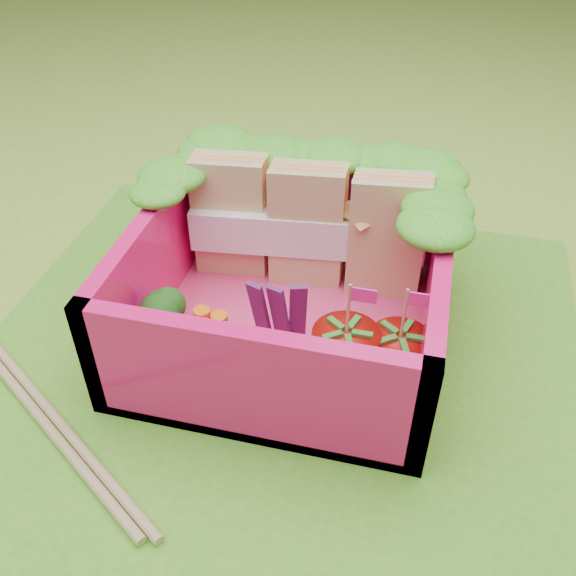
# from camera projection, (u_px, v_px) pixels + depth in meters

# --- Properties ---
(ground) EXTENTS (14.00, 14.00, 0.00)m
(ground) POSITION_uv_depth(u_px,v_px,m) (272.00, 374.00, 2.76)
(ground) COLOR #7DB432
(ground) RESTS_ON ground
(placemat) EXTENTS (2.60, 2.60, 0.03)m
(placemat) POSITION_uv_depth(u_px,v_px,m) (272.00, 372.00, 2.75)
(placemat) COLOR #52AC26
(placemat) RESTS_ON ground
(bento_floor) EXTENTS (1.30, 1.30, 0.05)m
(bento_floor) POSITION_uv_depth(u_px,v_px,m) (290.00, 326.00, 2.92)
(bento_floor) COLOR #E23974
(bento_floor) RESTS_ON placemat
(bento_box) EXTENTS (1.30, 1.30, 0.55)m
(bento_box) POSITION_uv_depth(u_px,v_px,m) (290.00, 284.00, 2.76)
(bento_box) COLOR #FA156D
(bento_box) RESTS_ON placemat
(lettuce_ruffle) EXTENTS (1.43, 0.77, 0.11)m
(lettuce_ruffle) POSITION_uv_depth(u_px,v_px,m) (314.00, 164.00, 2.90)
(lettuce_ruffle) COLOR #208D19
(lettuce_ruffle) RESTS_ON bento_box
(sandwich_stack) EXTENTS (1.10, 0.30, 0.60)m
(sandwich_stack) POSITION_uv_depth(u_px,v_px,m) (309.00, 227.00, 2.98)
(sandwich_stack) COLOR tan
(sandwich_stack) RESTS_ON bento_floor
(broccoli) EXTENTS (0.33, 0.33, 0.26)m
(broccoli) POSITION_uv_depth(u_px,v_px,m) (160.00, 319.00, 2.65)
(broccoli) COLOR #689B4B
(broccoli) RESTS_ON bento_floor
(carrot_sticks) EXTENTS (0.14, 0.07, 0.27)m
(carrot_sticks) POSITION_uv_depth(u_px,v_px,m) (213.00, 337.00, 2.64)
(carrot_sticks) COLOR orange
(carrot_sticks) RESTS_ON bento_floor
(purple_wedges) EXTENTS (0.22, 0.07, 0.38)m
(purple_wedges) POSITION_uv_depth(u_px,v_px,m) (280.00, 316.00, 2.65)
(purple_wedges) COLOR #4D1958
(purple_wedges) RESTS_ON bento_floor
(strawberry_left) EXTENTS (0.27, 0.27, 0.51)m
(strawberry_left) POSITION_uv_depth(u_px,v_px,m) (345.00, 357.00, 2.54)
(strawberry_left) COLOR red
(strawberry_left) RESTS_ON bento_floor
(strawberry_right) EXTENTS (0.25, 0.25, 0.49)m
(strawberry_right) POSITION_uv_depth(u_px,v_px,m) (397.00, 359.00, 2.55)
(strawberry_right) COLOR red
(strawberry_right) RESTS_ON bento_floor
(snap_peas) EXTENTS (0.33, 0.27, 0.05)m
(snap_peas) POSITION_uv_depth(u_px,v_px,m) (397.00, 364.00, 2.67)
(snap_peas) COLOR #51C23D
(snap_peas) RESTS_ON bento_floor
(chopsticks) EXTENTS (1.81, 1.16, 0.04)m
(chopsticks) POSITION_uv_depth(u_px,v_px,m) (12.00, 375.00, 2.69)
(chopsticks) COLOR tan
(chopsticks) RESTS_ON placemat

